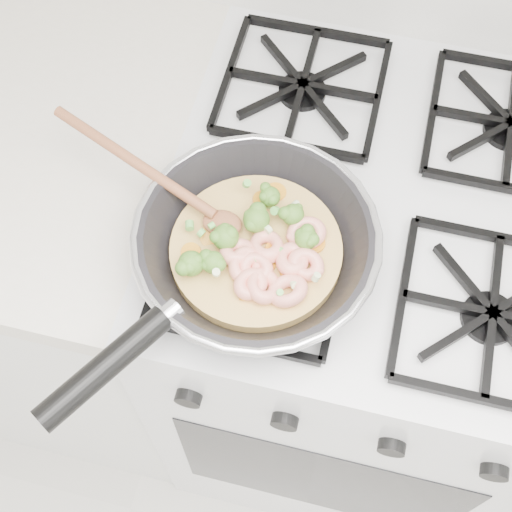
# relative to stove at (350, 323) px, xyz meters

# --- Properties ---
(stove) EXTENTS (0.60, 0.60, 0.92)m
(stove) POSITION_rel_stove_xyz_m (0.00, 0.00, 0.00)
(stove) COLOR white
(stove) RESTS_ON ground
(skillet) EXTENTS (0.44, 0.43, 0.09)m
(skillet) POSITION_rel_stove_xyz_m (-0.15, -0.15, 0.50)
(skillet) COLOR black
(skillet) RESTS_ON stove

